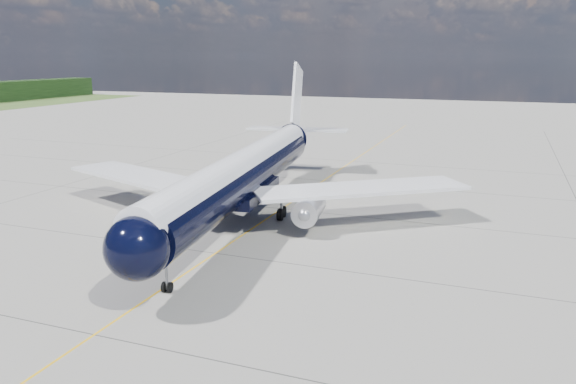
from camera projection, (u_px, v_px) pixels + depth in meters
name	position (u px, v px, depth m)	size (l,w,h in m)	color
ground	(298.00, 198.00, 64.68)	(320.00, 320.00, 0.00)	gray
taxiway_centerline	(282.00, 209.00, 60.14)	(0.16, 160.00, 0.01)	yellow
main_airliner	(248.00, 171.00, 55.92)	(42.94, 52.66, 15.23)	black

